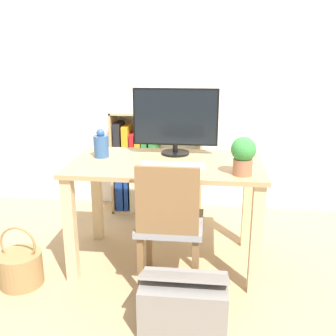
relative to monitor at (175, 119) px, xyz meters
The scene contains 11 objects.
ground_plane 1.00m from the monitor, 100.97° to the right, with size 10.00×10.00×0.00m, color tan.
wall_back 0.94m from the monitor, 92.59° to the left, with size 8.00×0.05×2.60m.
desk 0.44m from the monitor, 100.97° to the right, with size 1.26×0.71×0.73m.
monitor is the anchor object (origin of this frame).
keyboard 0.39m from the monitor, 87.61° to the right, with size 0.41×0.11×0.02m.
vase 0.54m from the monitor, 164.80° to the right, with size 0.10×0.10×0.20m.
potted_plant 0.62m from the monitor, 44.62° to the right, with size 0.15×0.15×0.23m.
chair 0.74m from the monitor, 88.50° to the right, with size 0.40×0.40×0.83m.
bookshelf 0.95m from the monitor, 117.35° to the left, with size 0.80×0.28×0.92m.
basket 1.40m from the monitor, 147.95° to the right, with size 0.27×0.27×0.40m.
storage_box 1.21m from the monitor, 81.63° to the right, with size 0.47×0.32×0.33m.
Camera 1 is at (0.28, -2.46, 1.45)m, focal length 42.00 mm.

